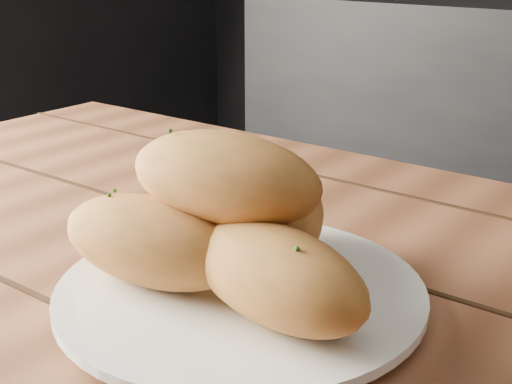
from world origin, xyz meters
name	(u,v)px	position (x,y,z in m)	size (l,w,h in m)	color
plate	(241,295)	(-0.65, 0.43, 0.76)	(0.29, 0.29, 0.02)	white
bread_rolls	(231,228)	(-0.65, 0.43, 0.82)	(0.28, 0.23, 0.12)	#CB7138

